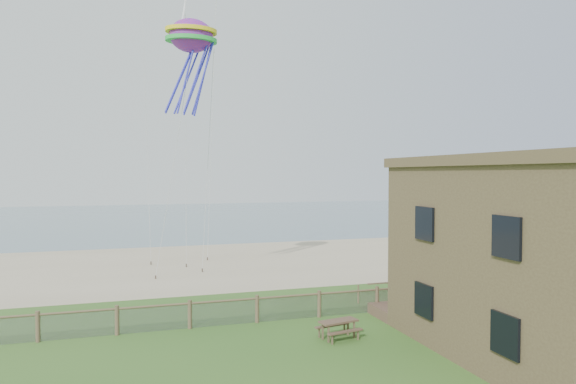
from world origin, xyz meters
TOP-DOWN VIEW (x-y plane):
  - ground at (0.00, 0.00)m, footprint 160.00×160.00m
  - sand_beach at (0.00, 22.00)m, footprint 72.00×20.00m
  - ocean at (0.00, 66.00)m, footprint 160.00×68.00m
  - chainlink_fence at (0.00, 6.00)m, footprint 36.20×0.20m
  - motel_deck at (13.00, 5.00)m, footprint 15.00×2.00m
  - picnic_table at (2.63, 2.82)m, footprint 1.78×1.47m
  - octopus_kite at (-1.88, 14.27)m, footprint 3.49×2.88m

SIDE VIEW (x-z plane):
  - ground at x=0.00m, z-range 0.00..0.00m
  - ocean at x=0.00m, z-range -0.01..0.01m
  - sand_beach at x=0.00m, z-range -0.01..0.01m
  - motel_deck at x=13.00m, z-range 0.00..0.50m
  - picnic_table at x=2.63m, z-range 0.00..0.67m
  - chainlink_fence at x=0.00m, z-range -0.07..1.18m
  - octopus_kite at x=-1.88m, z-range 10.10..16.32m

